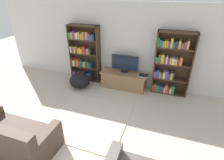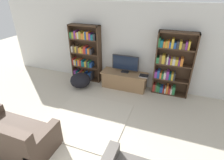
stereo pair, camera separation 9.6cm
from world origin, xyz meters
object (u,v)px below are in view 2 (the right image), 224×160
television (125,63)px  couch_left_sectional (12,136)px  laptop (144,76)px  tv_stand (124,80)px  bookshelf_left (85,54)px  bookshelf_right (171,65)px  beanbag_ottoman (80,80)px

television → couch_left_sectional: 3.53m
laptop → television: bearing=171.7°
tv_stand → couch_left_sectional: couch_left_sectional is taller
bookshelf_left → tv_stand: bookshelf_left is taller
bookshelf_right → couch_left_sectional: bearing=-129.8°
bookshelf_right → laptop: bearing=-165.4°
couch_left_sectional → beanbag_ottoman: size_ratio=2.59×
bookshelf_left → beanbag_ottoman: 0.93m
laptop → beanbag_ottoman: 2.06m
bookshelf_left → bookshelf_right: 2.82m
bookshelf_right → tv_stand: bookshelf_right is taller
bookshelf_left → television: 1.47m
television → beanbag_ottoman: television is taller
tv_stand → laptop: laptop is taller
bookshelf_left → laptop: bookshelf_left is taller
beanbag_ottoman → tv_stand: bearing=18.9°
laptop → bookshelf_left: bearing=174.9°
tv_stand → television: size_ratio=1.74×
tv_stand → bookshelf_right: bearing=6.5°
bookshelf_left → laptop: 2.14m
bookshelf_left → beanbag_ottoman: size_ratio=2.88×
laptop → couch_left_sectional: 3.72m
bookshelf_right → television: bookshelf_right is taller
couch_left_sectional → bookshelf_right: bearing=50.2°
television → beanbag_ottoman: bearing=-159.0°
beanbag_ottoman → television: bearing=21.0°
bookshelf_left → bookshelf_right: bearing=0.0°
bookshelf_right → television: bearing=-175.9°
television → laptop: television is taller
bookshelf_left → beanbag_ottoman: bookshelf_left is taller
bookshelf_right → couch_left_sectional: size_ratio=1.11×
tv_stand → couch_left_sectional: bearing=-113.9°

